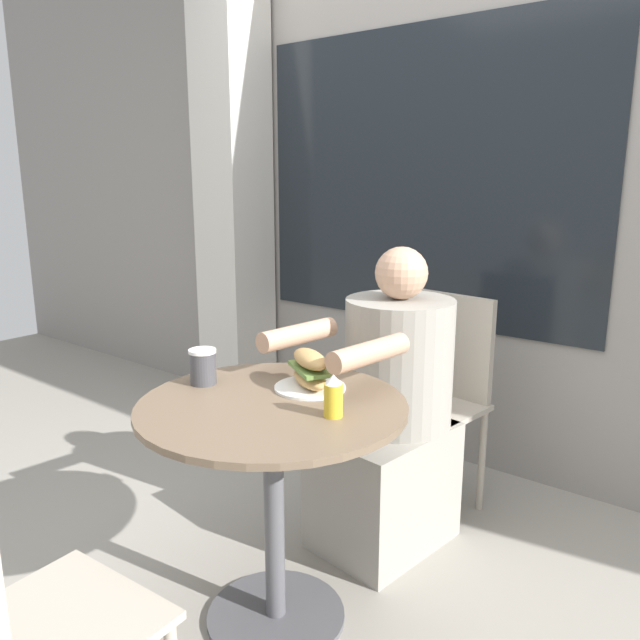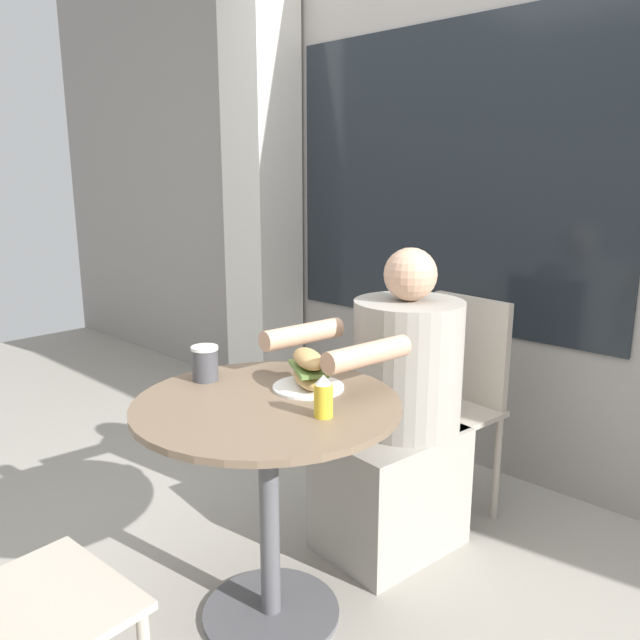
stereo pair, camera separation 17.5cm
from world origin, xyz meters
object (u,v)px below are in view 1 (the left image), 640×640
(drink_cup, at_px, (203,366))
(cafe_table, at_px, (273,462))
(empty_chair_across, at_px, (1,622))
(condiment_bottle, at_px, (333,396))
(diner_chair, at_px, (440,383))
(seated_diner, at_px, (390,422))
(sandwich_on_plate, at_px, (310,372))

(drink_cup, bearing_deg, cafe_table, 1.87)
(empty_chair_across, distance_m, condiment_bottle, 0.88)
(drink_cup, xyz_separation_m, condiment_bottle, (0.48, 0.03, 0.00))
(diner_chair, distance_m, condiment_bottle, 0.96)
(diner_chair, bearing_deg, condiment_bottle, 106.08)
(seated_diner, relative_size, drink_cup, 9.98)
(seated_diner, height_order, drink_cup, seated_diner)
(empty_chair_across, height_order, condiment_bottle, empty_chair_across)
(seated_diner, bearing_deg, diner_chair, -85.78)
(diner_chair, height_order, sandwich_on_plate, diner_chair)
(drink_cup, bearing_deg, sandwich_on_plate, 30.07)
(diner_chair, height_order, drink_cup, diner_chair)
(empty_chair_across, bearing_deg, diner_chair, 86.70)
(cafe_table, relative_size, condiment_bottle, 6.59)
(diner_chair, bearing_deg, seated_diner, 94.22)
(seated_diner, bearing_deg, cafe_table, 93.57)
(sandwich_on_plate, bearing_deg, diner_chair, 87.17)
(cafe_table, distance_m, condiment_bottle, 0.31)
(sandwich_on_plate, relative_size, drink_cup, 1.97)
(diner_chair, height_order, condiment_bottle, diner_chair)
(diner_chair, xyz_separation_m, condiment_bottle, (0.15, -0.92, 0.24))
(empty_chair_across, distance_m, drink_cup, 0.89)
(seated_diner, distance_m, sandwich_on_plate, 0.52)
(drink_cup, bearing_deg, condiment_bottle, 3.99)
(empty_chair_across, bearing_deg, sandwich_on_plate, 88.95)
(seated_diner, bearing_deg, empty_chair_across, 97.40)
(seated_diner, height_order, condiment_bottle, seated_diner)
(condiment_bottle, bearing_deg, seated_diner, 106.40)
(seated_diner, distance_m, condiment_bottle, 0.66)
(drink_cup, bearing_deg, empty_chair_across, -67.79)
(condiment_bottle, bearing_deg, diner_chair, 99.27)
(cafe_table, xyz_separation_m, sandwich_on_plate, (0.01, 0.16, 0.24))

